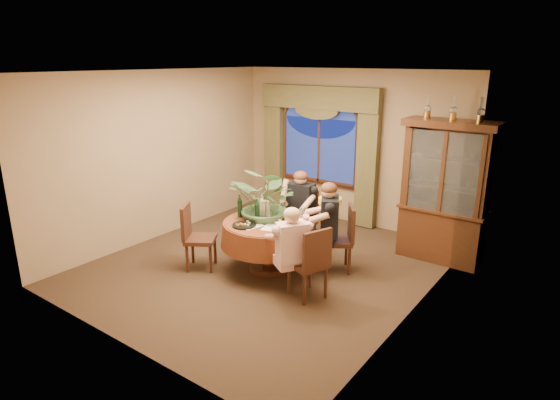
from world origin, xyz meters
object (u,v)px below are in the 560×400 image
Objects in this scene: stoneware_vase at (266,209)px; wine_bottle_0 at (240,206)px; oil_lamp_right at (481,110)px; dining_table at (269,245)px; centerpiece_plant at (268,174)px; wine_bottle_2 at (262,206)px; wine_bottle_3 at (263,203)px; chair_front_left at (201,237)px; chair_back at (300,221)px; oil_lamp_center at (454,108)px; person_pink at (292,254)px; olive_bowl at (268,221)px; chair_back_right at (337,239)px; oil_lamp_left at (428,106)px; chair_right at (308,262)px; china_cabinet at (445,193)px; person_scarf at (329,228)px; person_back at (301,211)px; wine_bottle_1 at (257,210)px.

stoneware_vase is 0.77× the size of wine_bottle_0.
dining_table is at bearing -140.77° from oil_lamp_right.
wine_bottle_2 is at bearing -159.34° from centerpiece_plant.
stoneware_vase is 0.20m from wine_bottle_3.
chair_back is at bearing 118.06° from chair_front_left.
oil_lamp_center is 0.28× the size of person_pink.
olive_bowl reaches higher than dining_table.
oil_lamp_right reaches higher than stoneware_vase.
dining_table is 0.41m from olive_bowl.
chair_back_right is 2.91× the size of wine_bottle_2.
oil_lamp_right reaches higher than person_pink.
oil_lamp_right is 3.27m from stoneware_vase.
chair_right is at bearing -106.01° from oil_lamp_left.
chair_back_right is at bearing 31.71° from person_pink.
china_cabinet reaches higher than wine_bottle_3.
centerpiece_plant reaches higher than wine_bottle_2.
chair_back is at bearing 92.91° from dining_table.
person_scarf is at bearing 34.27° from olive_bowl.
oil_lamp_left reaches higher than person_pink.
person_back is 0.98m from olive_bowl.
dining_table is 1.44× the size of chair_right.
olive_bowl is 0.50× the size of wine_bottle_3.
person_back is 1.12m from wine_bottle_0.
person_pink is at bearing -122.47° from oil_lamp_right.
wine_bottle_0 is 1.00× the size of wine_bottle_2.
oil_lamp_center reaches higher than person_back.
chair_front_left is at bearing -138.57° from centerpiece_plant.
chair_right is at bearing -18.25° from olive_bowl.
person_scarf is at bearing 20.54° from wine_bottle_2.
person_pink is at bearing -115.58° from oil_lamp_center.
wine_bottle_0 and wine_bottle_2 have the same top height.
oil_lamp_right is 0.29× the size of centerpiece_plant.
oil_lamp_left is 2.52m from centerpiece_plant.
olive_bowl is (-2.22, -1.90, -1.52)m from oil_lamp_right.
dining_table is 1.03× the size of person_scarf.
person_back is at bearing 118.96° from chair_front_left.
oil_lamp_center reaches higher than china_cabinet.
chair_front_left is 1.03m from stoneware_vase.
chair_back_right is 2.91× the size of wine_bottle_0.
oil_lamp_right is 3.29m from olive_bowl.
chair_front_left is 1.86m from person_scarf.
wine_bottle_1 reaches higher than olive_bowl.
oil_lamp_center is at bearing -3.38° from chair_right.
chair_right is at bearing -25.08° from centerpiece_plant.
wine_bottle_3 is at bearing -147.43° from oil_lamp_right.
wine_bottle_3 is (-1.16, 0.56, 0.44)m from chair_right.
chair_back_right is 0.24m from person_scarf.
oil_lamp_center is 1.03× the size of wine_bottle_1.
chair_back_right is 1.97m from chair_front_left.
oil_lamp_center is 0.37m from oil_lamp_right.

